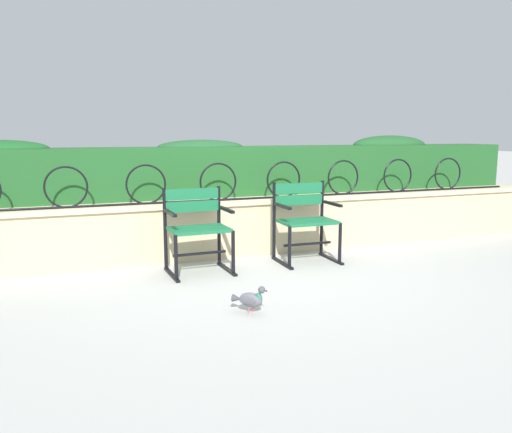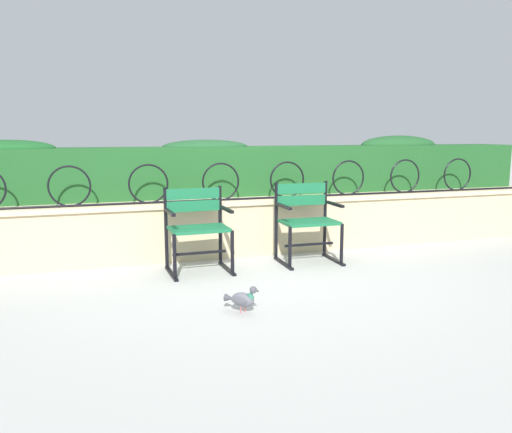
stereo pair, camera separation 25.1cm
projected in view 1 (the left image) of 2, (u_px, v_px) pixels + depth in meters
name	position (u px, v px, depth m)	size (l,w,h in m)	color
ground_plane	(259.00, 272.00, 5.20)	(60.00, 60.00, 0.00)	#ADADA8
stone_wall	(233.00, 227.00, 5.89)	(8.21, 0.41, 0.64)	#C6B289
iron_arch_fence	(220.00, 184.00, 5.68)	(7.66, 0.02, 0.42)	black
hedge_row	(222.00, 168.00, 6.25)	(8.05, 0.63, 0.70)	#1E5123
park_chair_left	(197.00, 226.00, 5.16)	(0.62, 0.53, 0.83)	#19663D
park_chair_right	(305.00, 219.00, 5.60)	(0.63, 0.53, 0.85)	#19663D
pigeon_near_chairs	(250.00, 299.00, 4.00)	(0.23, 0.23, 0.22)	#5B5B66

